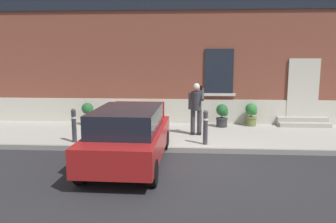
% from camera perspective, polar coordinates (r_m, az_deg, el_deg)
% --- Properties ---
extents(ground_plane, '(80.00, 80.00, 0.00)m').
position_cam_1_polar(ground_plane, '(9.14, 3.64, -8.51)').
color(ground_plane, '#232326').
extents(sidewalk, '(24.00, 3.60, 0.15)m').
position_cam_1_polar(sidewalk, '(11.82, 3.72, -3.99)').
color(sidewalk, '#99968E').
rests_on(sidewalk, ground).
extents(curb_edge, '(24.00, 0.12, 0.15)m').
position_cam_1_polar(curb_edge, '(10.02, 3.67, -6.45)').
color(curb_edge, gray).
rests_on(curb_edge, ground).
extents(building_facade, '(24.00, 1.52, 7.50)m').
position_cam_1_polar(building_facade, '(14.02, 3.96, 13.13)').
color(building_facade, brown).
rests_on(building_facade, ground).
extents(entrance_stoop, '(1.88, 0.64, 0.32)m').
position_cam_1_polar(entrance_stoop, '(13.94, 21.62, -1.71)').
color(entrance_stoop, '#9E998E').
rests_on(entrance_stoop, sidewalk).
extents(hatchback_car_red, '(1.86, 4.10, 1.50)m').
position_cam_1_polar(hatchback_car_red, '(8.77, -6.62, -3.98)').
color(hatchback_car_red, maroon).
rests_on(hatchback_car_red, ground).
extents(bollard_near_person, '(0.15, 0.15, 1.04)m').
position_cam_1_polar(bollard_near_person, '(10.28, 6.29, -2.43)').
color(bollard_near_person, '#333338').
rests_on(bollard_near_person, sidewalk).
extents(bollard_far_left, '(0.15, 0.15, 1.04)m').
position_cam_1_polar(bollard_far_left, '(10.87, -15.46, -2.06)').
color(bollard_far_left, '#333338').
rests_on(bollard_far_left, sidewalk).
extents(person_on_phone, '(0.51, 0.47, 1.75)m').
position_cam_1_polar(person_on_phone, '(11.39, 4.75, 1.00)').
color(person_on_phone, '#2D2D33').
rests_on(person_on_phone, sidewalk).
extents(planter_terracotta, '(0.44, 0.44, 0.86)m').
position_cam_1_polar(planter_terracotta, '(13.44, -13.27, -0.29)').
color(planter_terracotta, '#B25B38').
rests_on(planter_terracotta, sidewalk).
extents(planter_cream, '(0.44, 0.44, 0.86)m').
position_cam_1_polar(planter_cream, '(13.15, -2.24, -0.25)').
color(planter_cream, beige).
rests_on(planter_cream, sidewalk).
extents(planter_charcoal, '(0.44, 0.44, 0.86)m').
position_cam_1_polar(planter_charcoal, '(12.89, 9.04, -0.56)').
color(planter_charcoal, '#2D2D30').
rests_on(planter_charcoal, sidewalk).
extents(planter_olive, '(0.44, 0.44, 0.86)m').
position_cam_1_polar(planter_olive, '(13.32, 13.75, -0.40)').
color(planter_olive, '#606B38').
rests_on(planter_olive, sidewalk).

